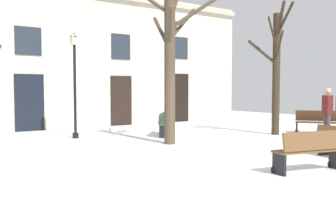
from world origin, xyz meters
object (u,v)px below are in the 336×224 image
person_crossing_plaza (327,110)px  bench_by_litter_bin (317,122)px  bench_far_corner (166,123)px  tree_right_of_center (276,68)px  bench_facing_shops (311,150)px  tree_near_facade (170,59)px  streetlamp (75,74)px

person_crossing_plaza → bench_by_litter_bin: bearing=-18.6°
bench_by_litter_bin → person_crossing_plaza: bearing=-78.4°
bench_far_corner → tree_right_of_center: bearing=-79.9°
tree_right_of_center → person_crossing_plaza: bearing=-68.6°
tree_right_of_center → bench_by_litter_bin: tree_right_of_center is taller
bench_facing_shops → person_crossing_plaza: size_ratio=0.97×
bench_far_corner → bench_by_litter_bin: (5.38, -2.97, -0.00)m
bench_far_corner → bench_facing_shops: 7.38m
tree_near_facade → bench_far_corner: tree_near_facade is taller
tree_near_facade → tree_right_of_center: tree_near_facade is taller
bench_facing_shops → bench_by_litter_bin: bench_by_litter_bin is taller
tree_right_of_center → streetlamp: (-6.77, 3.61, -0.29)m
tree_right_of_center → person_crossing_plaza: (0.70, -1.78, -1.59)m
bench_facing_shops → bench_far_corner: bearing=-86.7°
tree_right_of_center → streetlamp: size_ratio=1.30×
tree_right_of_center → bench_facing_shops: (-4.93, -4.94, -2.15)m
streetlamp → bench_facing_shops: bearing=-77.9°
tree_right_of_center → bench_by_litter_bin: 2.87m
person_crossing_plaza → tree_right_of_center: bearing=46.2°
tree_right_of_center → streetlamp: bearing=151.9°
tree_near_facade → person_crossing_plaza: tree_near_facade is taller
tree_right_of_center → bench_far_corner: size_ratio=3.06×
bench_by_litter_bin → person_crossing_plaza: person_crossing_plaza is taller
tree_right_of_center → bench_by_litter_bin: bearing=-20.4°
bench_facing_shops → bench_by_litter_bin: 7.95m
tree_near_facade → bench_by_litter_bin: bearing=-9.3°
tree_right_of_center → tree_near_facade: bearing=174.9°
bench_far_corner → bench_by_litter_bin: bearing=-76.1°
tree_near_facade → bench_facing_shops: (-0.14, -5.37, -2.29)m
bench_facing_shops → tree_near_facade: bearing=-77.8°
bench_by_litter_bin → person_crossing_plaza: size_ratio=0.88×
tree_right_of_center → person_crossing_plaza: 2.49m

